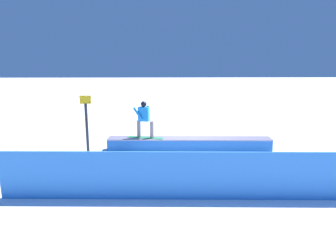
{
  "coord_description": "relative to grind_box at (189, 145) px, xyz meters",
  "views": [
    {
      "loc": [
        1.11,
        11.27,
        3.34
      ],
      "look_at": [
        0.85,
        0.97,
        1.18
      ],
      "focal_mm": 32.21,
      "sensor_mm": 36.0,
      "label": 1
    }
  ],
  "objects": [
    {
      "name": "ground_plane",
      "position": [
        0.0,
        0.0,
        -0.23
      ],
      "size": [
        120.0,
        120.0,
        0.0
      ],
      "primitive_type": "plane",
      "color": "white"
    },
    {
      "name": "grind_box",
      "position": [
        0.0,
        0.0,
        0.0
      ],
      "size": [
        6.32,
        0.85,
        0.5
      ],
      "color": "blue",
      "rests_on": "ground_plane"
    },
    {
      "name": "snowboarder",
      "position": [
        1.74,
        -0.07,
        1.05
      ],
      "size": [
        1.42,
        0.62,
        1.42
      ],
      "color": "#2C8C51",
      "rests_on": "grind_box"
    },
    {
      "name": "safety_fence",
      "position": [
        0.0,
        4.3,
        0.39
      ],
      "size": [
        10.21,
        0.42,
        1.23
      ],
      "primitive_type": "cube",
      "rotation": [
        0.0,
        0.0,
        -0.04
      ],
      "color": "#3684E5",
      "rests_on": "ground_plane"
    },
    {
      "name": "trail_marker",
      "position": [
        3.81,
        0.42,
        0.94
      ],
      "size": [
        0.4,
        0.1,
        2.2
      ],
      "color": "#262628",
      "rests_on": "ground_plane"
    }
  ]
}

